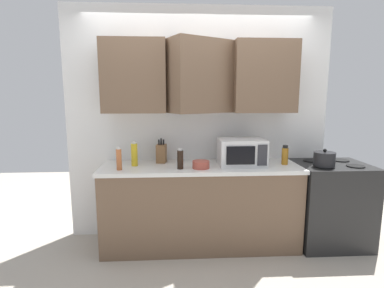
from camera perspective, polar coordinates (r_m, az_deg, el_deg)
ground_plane at (r=2.86m, az=2.92°, el=-25.36°), size 8.00×8.00×0.00m
wall_back_with_cabinets at (r=3.28m, az=1.41°, el=8.31°), size 2.96×0.60×2.60m
counter_run at (r=3.27m, az=1.66°, el=-11.78°), size 2.09×0.63×0.90m
stove_range at (r=3.66m, az=25.06°, el=-10.35°), size 0.76×0.64×0.91m
kettle at (r=3.32m, az=24.24°, el=-2.66°), size 0.21×0.21×0.18m
microwave at (r=3.16m, az=9.54°, el=-1.53°), size 0.48×0.37×0.28m
knife_block at (r=3.26m, az=-5.94°, el=-1.79°), size 0.12×0.13×0.27m
bottle_yellow_mustard at (r=3.14m, az=-11.10°, el=-1.99°), size 0.07×0.07×0.26m
bottle_amber_vinegar at (r=3.30m, az=17.55°, el=-2.11°), size 0.07×0.07×0.21m
bottle_spice_jar at (r=3.00m, az=-13.96°, el=-2.82°), size 0.05×0.05×0.23m
bottle_soy_dark at (r=2.96m, az=-2.29°, el=-2.98°), size 0.06×0.06×0.21m
bowl_ceramic_small at (r=2.99m, az=1.74°, el=-4.01°), size 0.17×0.17×0.08m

